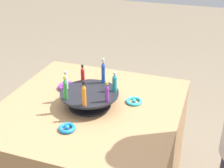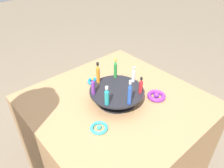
{
  "view_description": "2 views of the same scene",
  "coord_description": "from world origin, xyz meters",
  "px_view_note": "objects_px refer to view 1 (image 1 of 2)",
  "views": [
    {
      "loc": [
        0.6,
        -1.35,
        1.67
      ],
      "look_at": [
        0.13,
        -0.01,
        0.94
      ],
      "focal_mm": 50.0,
      "sensor_mm": 36.0,
      "label": 1
    },
    {
      "loc": [
        0.69,
        0.75,
        1.62
      ],
      "look_at": [
        0.03,
        -0.0,
        0.92
      ],
      "focal_mm": 35.0,
      "sensor_mm": 36.0,
      "label": 2
    }
  ],
  "objects_px": {
    "display_stand": "(90,98)",
    "bottle_clear": "(66,81)",
    "bottle_purple": "(107,93)",
    "bottle_orange": "(84,94)",
    "ribbon_bow_purple": "(67,87)",
    "ribbon_bow_blue": "(67,128)",
    "bottle_blue": "(103,72)",
    "bottle_red": "(83,74)",
    "bottle_green": "(65,89)",
    "ribbon_bow_teal": "(134,101)",
    "bottle_teal": "(115,82)"
  },
  "relations": [
    {
      "from": "bottle_red",
      "to": "bottle_clear",
      "type": "xyz_separation_m",
      "value": [
        -0.05,
        -0.11,
        -0.0
      ]
    },
    {
      "from": "bottle_orange",
      "to": "bottle_teal",
      "type": "relative_size",
      "value": 1.19
    },
    {
      "from": "bottle_green",
      "to": "bottle_teal",
      "type": "xyz_separation_m",
      "value": [
        0.21,
        0.17,
        -0.01
      ]
    },
    {
      "from": "display_stand",
      "to": "bottle_orange",
      "type": "bearing_deg",
      "value": -77.37
    },
    {
      "from": "bottle_clear",
      "to": "bottle_purple",
      "type": "relative_size",
      "value": 0.91
    },
    {
      "from": "ribbon_bow_purple",
      "to": "bottle_clear",
      "type": "bearing_deg",
      "value": -63.27
    },
    {
      "from": "bottle_purple",
      "to": "ribbon_bow_blue",
      "type": "xyz_separation_m",
      "value": [
        -0.14,
        -0.19,
        -0.12
      ]
    },
    {
      "from": "ribbon_bow_purple",
      "to": "ribbon_bow_teal",
      "type": "bearing_deg",
      "value": -3.71
    },
    {
      "from": "bottle_clear",
      "to": "ribbon_bow_purple",
      "type": "relative_size",
      "value": 0.9
    },
    {
      "from": "bottle_green",
      "to": "bottle_purple",
      "type": "xyz_separation_m",
      "value": [
        0.21,
        0.05,
        -0.01
      ]
    },
    {
      "from": "display_stand",
      "to": "bottle_teal",
      "type": "height_order",
      "value": "bottle_teal"
    },
    {
      "from": "bottle_clear",
      "to": "bottle_purple",
      "type": "height_order",
      "value": "bottle_purple"
    },
    {
      "from": "bottle_blue",
      "to": "bottle_green",
      "type": "distance_m",
      "value": 0.27
    },
    {
      "from": "ribbon_bow_blue",
      "to": "ribbon_bow_teal",
      "type": "xyz_separation_m",
      "value": [
        0.24,
        0.36,
        -0.0
      ]
    },
    {
      "from": "bottle_clear",
      "to": "bottle_blue",
      "type": "bearing_deg",
      "value": 38.35
    },
    {
      "from": "bottle_clear",
      "to": "ribbon_bow_blue",
      "type": "distance_m",
      "value": 0.3
    },
    {
      "from": "bottle_blue",
      "to": "bottle_clear",
      "type": "xyz_separation_m",
      "value": [
        -0.17,
        -0.13,
        -0.02
      ]
    },
    {
      "from": "bottle_blue",
      "to": "bottle_green",
      "type": "height_order",
      "value": "bottle_blue"
    },
    {
      "from": "display_stand",
      "to": "ribbon_bow_teal",
      "type": "bearing_deg",
      "value": 26.29
    },
    {
      "from": "bottle_orange",
      "to": "ribbon_bow_teal",
      "type": "height_order",
      "value": "bottle_orange"
    },
    {
      "from": "display_stand",
      "to": "bottle_purple",
      "type": "height_order",
      "value": "bottle_purple"
    },
    {
      "from": "bottle_orange",
      "to": "ribbon_bow_purple",
      "type": "distance_m",
      "value": 0.38
    },
    {
      "from": "display_stand",
      "to": "bottle_red",
      "type": "xyz_separation_m",
      "value": [
        -0.09,
        0.11,
        0.08
      ]
    },
    {
      "from": "ribbon_bow_purple",
      "to": "ribbon_bow_teal",
      "type": "relative_size",
      "value": 1.21
    },
    {
      "from": "bottle_green",
      "to": "bottle_clear",
      "type": "bearing_deg",
      "value": 115.49
    },
    {
      "from": "ribbon_bow_teal",
      "to": "bottle_red",
      "type": "bearing_deg",
      "value": -179.59
    },
    {
      "from": "bottle_orange",
      "to": "ribbon_bow_blue",
      "type": "distance_m",
      "value": 0.18
    },
    {
      "from": "bottle_green",
      "to": "bottle_purple",
      "type": "distance_m",
      "value": 0.21
    },
    {
      "from": "bottle_blue",
      "to": "ribbon_bow_teal",
      "type": "distance_m",
      "value": 0.24
    },
    {
      "from": "bottle_clear",
      "to": "bottle_orange",
      "type": "height_order",
      "value": "bottle_orange"
    },
    {
      "from": "bottle_green",
      "to": "bottle_orange",
      "type": "relative_size",
      "value": 0.98
    },
    {
      "from": "ribbon_bow_purple",
      "to": "ribbon_bow_blue",
      "type": "distance_m",
      "value": 0.43
    },
    {
      "from": "bottle_green",
      "to": "bottle_orange",
      "type": "height_order",
      "value": "bottle_orange"
    },
    {
      "from": "ribbon_bow_purple",
      "to": "ribbon_bow_teal",
      "type": "xyz_separation_m",
      "value": [
        0.43,
        -0.03,
        -0.0
      ]
    },
    {
      "from": "bottle_red",
      "to": "ribbon_bow_purple",
      "type": "bearing_deg",
      "value": 166.1
    },
    {
      "from": "ribbon_bow_purple",
      "to": "bottle_blue",
      "type": "bearing_deg",
      "value": -0.95
    },
    {
      "from": "ribbon_bow_purple",
      "to": "ribbon_bow_blue",
      "type": "xyz_separation_m",
      "value": [
        0.19,
        -0.38,
        -0.0
      ]
    },
    {
      "from": "display_stand",
      "to": "bottle_clear",
      "type": "xyz_separation_m",
      "value": [
        -0.14,
        0.0,
        0.08
      ]
    },
    {
      "from": "bottle_red",
      "to": "ribbon_bow_blue",
      "type": "bearing_deg",
      "value": -78.99
    },
    {
      "from": "display_stand",
      "to": "bottle_orange",
      "type": "distance_m",
      "value": 0.17
    },
    {
      "from": "bottle_purple",
      "to": "bottle_blue",
      "type": "bearing_deg",
      "value": 115.49
    },
    {
      "from": "display_stand",
      "to": "bottle_clear",
      "type": "bearing_deg",
      "value": 179.77
    },
    {
      "from": "bottle_red",
      "to": "ribbon_bow_blue",
      "type": "xyz_separation_m",
      "value": [
        0.07,
        -0.35,
        -0.12
      ]
    },
    {
      "from": "bottle_blue",
      "to": "ribbon_bow_teal",
      "type": "bearing_deg",
      "value": -7.11
    },
    {
      "from": "bottle_orange",
      "to": "bottle_purple",
      "type": "relative_size",
      "value": 1.22
    },
    {
      "from": "bottle_clear",
      "to": "bottle_purple",
      "type": "bearing_deg",
      "value": -13.08
    },
    {
      "from": "bottle_blue",
      "to": "bottle_orange",
      "type": "relative_size",
      "value": 1.08
    },
    {
      "from": "bottle_teal",
      "to": "bottle_clear",
      "type": "bearing_deg",
      "value": -167.37
    },
    {
      "from": "bottle_red",
      "to": "bottle_orange",
      "type": "xyz_separation_m",
      "value": [
        0.12,
        -0.24,
        0.02
      ]
    },
    {
      "from": "bottle_orange",
      "to": "bottle_blue",
      "type": "bearing_deg",
      "value": 89.77
    }
  ]
}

